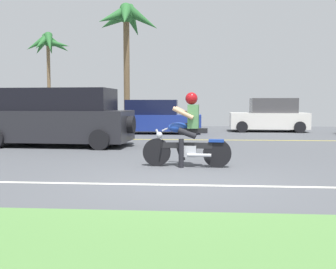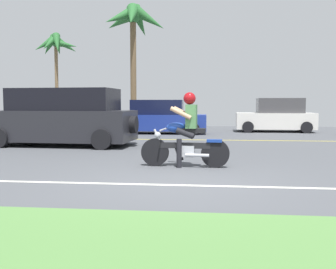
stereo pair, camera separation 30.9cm
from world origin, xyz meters
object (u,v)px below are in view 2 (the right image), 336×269
object	(u,v)px
motorcyclist	(186,136)
palm_tree_0	(56,48)
parked_car_1	(161,118)
parked_car_0	(72,117)
suv_nearby	(63,118)
parked_car_2	(276,116)
palm_tree_1	(132,25)

from	to	relation	value
motorcyclist	palm_tree_0	world-z (taller)	palm_tree_0
motorcyclist	parked_car_1	size ratio (longest dim) A/B	0.48
parked_car_0	palm_tree_0	size ratio (longest dim) A/B	0.71
suv_nearby	palm_tree_0	xyz separation A→B (m)	(-4.32, 10.20, 3.84)
parked_car_2	palm_tree_0	xyz separation A→B (m)	(-12.60, 2.63, 3.99)
motorcyclist	suv_nearby	bearing A→B (deg)	137.23
suv_nearby	palm_tree_0	distance (m)	11.72
suv_nearby	palm_tree_1	xyz separation A→B (m)	(0.46, 9.72, 5.00)
palm_tree_0	parked_car_2	bearing A→B (deg)	-11.78
parked_car_1	parked_car_2	size ratio (longest dim) A/B	1.07
parked_car_0	palm_tree_0	world-z (taller)	palm_tree_0
palm_tree_1	parked_car_0	bearing A→B (deg)	-139.25
motorcyclist	parked_car_0	bearing A→B (deg)	120.64
motorcyclist	parked_car_0	distance (m)	13.27
palm_tree_1	suv_nearby	bearing A→B (deg)	-92.71
parked_car_1	parked_car_2	distance (m)	5.96
motorcyclist	suv_nearby	xyz separation A→B (m)	(-4.43, 4.10, 0.23)
motorcyclist	palm_tree_0	bearing A→B (deg)	121.48
palm_tree_1	motorcyclist	bearing A→B (deg)	-73.96
palm_tree_0	palm_tree_1	distance (m)	4.94
suv_nearby	palm_tree_1	world-z (taller)	palm_tree_1
parked_car_0	palm_tree_0	bearing A→B (deg)	124.66
suv_nearby	parked_car_1	bearing A→B (deg)	65.43
palm_tree_0	parked_car_1	bearing A→B (deg)	-32.87
parked_car_0	motorcyclist	bearing A→B (deg)	-59.36
suv_nearby	parked_car_1	xyz separation A→B (m)	(2.61, 5.72, -0.20)
suv_nearby	motorcyclist	bearing A→B (deg)	-42.77
parked_car_1	palm_tree_1	bearing A→B (deg)	118.30
suv_nearby	parked_car_0	world-z (taller)	suv_nearby
motorcyclist	palm_tree_1	size ratio (longest dim) A/B	0.28
motorcyclist	parked_car_2	xyz separation A→B (m)	(3.85, 11.67, 0.07)
motorcyclist	parked_car_1	xyz separation A→B (m)	(-1.82, 9.82, 0.03)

